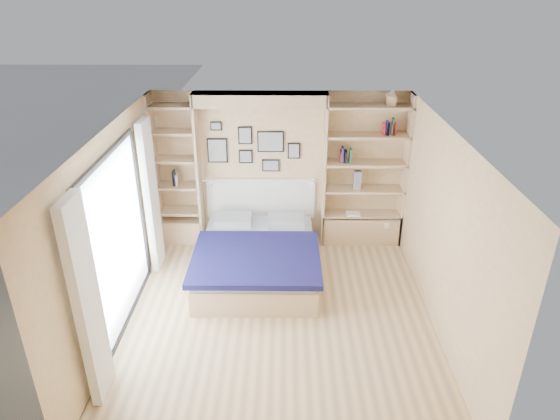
{
  "coord_description": "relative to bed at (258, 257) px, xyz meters",
  "views": [
    {
      "loc": [
        0.07,
        -5.34,
        4.12
      ],
      "look_at": [
        0.01,
        0.9,
        1.14
      ],
      "focal_mm": 32.0,
      "sensor_mm": 36.0,
      "label": 1
    }
  ],
  "objects": [
    {
      "name": "ground",
      "position": [
        0.32,
        -1.05,
        -0.28
      ],
      "size": [
        4.5,
        4.5,
        0.0
      ],
      "primitive_type": "plane",
      "color": "tan",
      "rests_on": "ground"
    },
    {
      "name": "reading_lamps",
      "position": [
        0.02,
        0.95,
        0.82
      ],
      "size": [
        1.92,
        0.12,
        0.15
      ],
      "color": "silver",
      "rests_on": "ground"
    },
    {
      "name": "deck",
      "position": [
        -3.28,
        -1.05,
        -0.28
      ],
      "size": [
        3.2,
        4.0,
        0.05
      ],
      "primitive_type": "cube",
      "color": "brown",
      "rests_on": "ground"
    },
    {
      "name": "photo_gallery",
      "position": [
        -0.13,
        1.17,
        1.32
      ],
      "size": [
        1.48,
        0.02,
        0.82
      ],
      "color": "black",
      "rests_on": "ground"
    },
    {
      "name": "deck_chair",
      "position": [
        -2.94,
        -0.08,
        0.13
      ],
      "size": [
        0.73,
        0.96,
        0.86
      ],
      "rotation": [
        0.0,
        0.0,
        0.28
      ],
      "color": "tan",
      "rests_on": "ground"
    },
    {
      "name": "bed",
      "position": [
        0.0,
        0.0,
        0.0
      ],
      "size": [
        1.8,
        2.31,
        1.07
      ],
      "color": "#D1B083",
      "rests_on": "ground"
    },
    {
      "name": "shelf_decor",
      "position": [
        1.39,
        1.02,
        1.41
      ],
      "size": [
        3.47,
        0.23,
        2.03
      ],
      "color": "#A51E1E",
      "rests_on": "ground"
    },
    {
      "name": "room_shell",
      "position": [
        -0.06,
        0.47,
        0.8
      ],
      "size": [
        4.5,
        4.5,
        4.5
      ],
      "color": "beige",
      "rests_on": "ground"
    }
  ]
}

